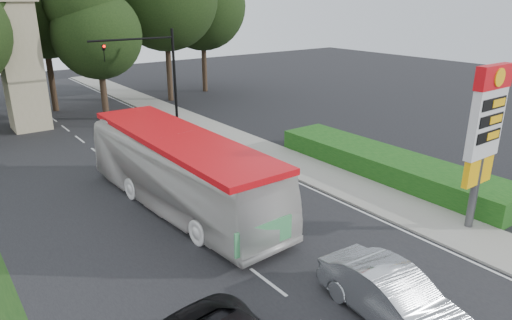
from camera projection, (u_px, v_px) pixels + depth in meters
road_surface at (164, 203)px, 21.63m from camera, size 14.00×80.00×0.02m
sidewalk_right at (298, 165)px, 26.41m from camera, size 3.00×80.00×0.12m
hedge at (388, 165)px, 24.91m from camera, size 3.00×14.00×1.20m
gas_station_pylon at (486, 127)px, 17.79m from camera, size 2.10×0.45×6.85m
traffic_signal_mast at (157, 66)px, 32.34m from camera, size 6.10×0.35×7.20m
monument at (20, 59)px, 32.39m from camera, size 3.00×3.00×10.05m
tree_monument_right at (95, 15)px, 34.15m from camera, size 6.72×6.72×13.20m
transit_bus at (181, 173)px, 20.60m from camera, size 3.76×12.74×3.50m
sedan_silver at (393, 297)px, 13.50m from camera, size 2.13×5.12×1.65m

